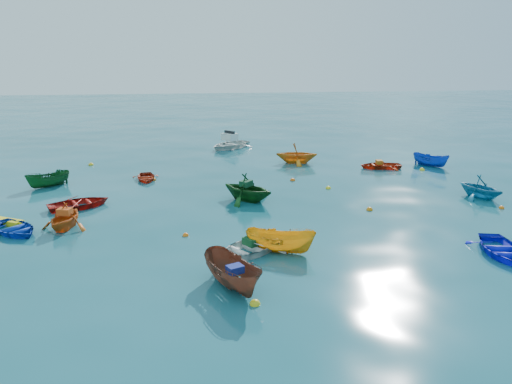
{
  "coord_description": "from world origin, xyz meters",
  "views": [
    {
      "loc": [
        -3.54,
        -22.94,
        8.44
      ],
      "look_at": [
        0.0,
        5.0,
        0.4
      ],
      "focal_mm": 35.0,
      "sensor_mm": 36.0,
      "label": 1
    }
  ],
  "objects": [
    {
      "name": "dinghy_blue_sw",
      "position": [
        -12.2,
        0.75,
        0.0
      ],
      "size": [
        3.76,
        3.77,
        0.64
      ],
      "primitive_type": "imported",
      "rotation": [
        0.0,
        0.0,
        0.77
      ],
      "color": "#0D35AC",
      "rests_on": "ground"
    },
    {
      "name": "dinghy_red_ne",
      "position": [
        10.14,
        11.65,
        0.0
      ],
      "size": [
        3.16,
        2.37,
        0.62
      ],
      "primitive_type": "imported",
      "rotation": [
        0.0,
        0.0,
        -1.65
      ],
      "color": "red",
      "rests_on": "ground"
    },
    {
      "name": "tarp_green_b",
      "position": [
        -0.62,
        4.72,
        1.02
      ],
      "size": [
        0.85,
        0.86,
        0.33
      ],
      "primitive_type": "cube",
      "rotation": [
        0.0,
        0.0,
        0.85
      ],
      "color": "#104122",
      "rests_on": "dinghy_green_n"
    },
    {
      "name": "sampan_blue_far",
      "position": [
        14.13,
        11.86,
        0.0
      ],
      "size": [
        2.59,
        2.83,
        1.08
      ],
      "primitive_type": "imported",
      "rotation": [
        0.0,
        0.0,
        0.69
      ],
      "color": "#0D3AA6",
      "rests_on": "ground"
    },
    {
      "name": "buoy_ye_d",
      "position": [
        -11.36,
        15.37,
        0.0
      ],
      "size": [
        0.38,
        0.38,
        0.38
      ],
      "primitive_type": "sphere",
      "color": "yellow",
      "rests_on": "ground"
    },
    {
      "name": "dinghy_blue_se",
      "position": [
        9.39,
        -4.57,
        0.0
      ],
      "size": [
        3.03,
        3.74,
        0.68
      ],
      "primitive_type": "imported",
      "rotation": [
        0.0,
        0.0,
        -0.23
      ],
      "color": "#1016D3",
      "rests_on": "ground"
    },
    {
      "name": "buoy_ye_a",
      "position": [
        -1.63,
        -7.62,
        0.0
      ],
      "size": [
        0.37,
        0.37,
        0.37
      ],
      "primitive_type": "sphere",
      "color": "yellow",
      "rests_on": "ground"
    },
    {
      "name": "buoy_or_b",
      "position": [
        5.89,
        2.02,
        0.0
      ],
      "size": [
        0.35,
        0.35,
        0.35
      ],
      "primitive_type": "sphere",
      "color": "orange",
      "rests_on": "ground"
    },
    {
      "name": "dinghy_red_nw",
      "position": [
        -9.97,
        4.51,
        0.0
      ],
      "size": [
        3.99,
        3.53,
        0.68
      ],
      "primitive_type": "imported",
      "rotation": [
        0.0,
        0.0,
        2.01
      ],
      "color": "#A9150E",
      "rests_on": "ground"
    },
    {
      "name": "dinghy_orange_w",
      "position": [
        -9.91,
        1.11,
        0.0
      ],
      "size": [
        2.82,
        3.08,
        1.38
      ],
      "primitive_type": "imported",
      "rotation": [
        0.0,
        0.0,
        -0.24
      ],
      "color": "#CD5313",
      "rests_on": "ground"
    },
    {
      "name": "sampan_brown_mid",
      "position": [
        -2.27,
        -6.27,
        0.0
      ],
      "size": [
        2.59,
        3.67,
        1.33
      ],
      "primitive_type": "imported",
      "rotation": [
        0.0,
        0.0,
        0.42
      ],
      "color": "brown",
      "rests_on": "ground"
    },
    {
      "name": "buoy_ye_e",
      "position": [
        12.93,
        10.64,
        0.0
      ],
      "size": [
        0.36,
        0.36,
        0.36
      ],
      "primitive_type": "sphere",
      "color": "yellow",
      "rests_on": "ground"
    },
    {
      "name": "dinghy_green_n",
      "position": [
        -0.54,
        4.66,
        0.0
      ],
      "size": [
        4.26,
        4.23,
        1.7
      ],
      "primitive_type": "imported",
      "rotation": [
        0.0,
        0.0,
        0.85
      ],
      "color": "#0F4114",
      "rests_on": "ground"
    },
    {
      "name": "buoy_or_c",
      "position": [
        -6.32,
        10.11,
        0.0
      ],
      "size": [
        0.38,
        0.38,
        0.38
      ],
      "primitive_type": "sphere",
      "color": "#D05B0B",
      "rests_on": "ground"
    },
    {
      "name": "tarp_blue_a",
      "position": [
        -2.21,
        -6.41,
        0.8
      ],
      "size": [
        0.7,
        0.63,
        0.28
      ],
      "primitive_type": "cube",
      "rotation": [
        0.0,
        0.0,
        0.42
      ],
      "color": "navy",
      "rests_on": "sampan_brown_mid"
    },
    {
      "name": "sampan_yellow_mid",
      "position": [
        0.02,
        -3.19,
        0.0
      ],
      "size": [
        3.3,
        2.2,
        1.19
      ],
      "primitive_type": "imported",
      "rotation": [
        0.0,
        0.0,
        1.2
      ],
      "color": "orange",
      "rests_on": "ground"
    },
    {
      "name": "sampan_green_far",
      "position": [
        -12.83,
        9.29,
        0.0
      ],
      "size": [
        2.93,
        2.51,
        1.1
      ],
      "primitive_type": "imported",
      "rotation": [
        0.0,
        0.0,
        -0.95
      ],
      "color": "#10461E",
      "rests_on": "ground"
    },
    {
      "name": "tarp_orange_a",
      "position": [
        -9.9,
        1.16,
        0.85
      ],
      "size": [
        0.74,
        0.63,
        0.31
      ],
      "primitive_type": "cube",
      "rotation": [
        0.0,
        0.0,
        -0.24
      ],
      "color": "#DC4E16",
      "rests_on": "dinghy_orange_w"
    },
    {
      "name": "dinghy_cyan_se",
      "position": [
        13.22,
        3.58,
        0.0
      ],
      "size": [
        3.34,
        3.52,
        1.45
      ],
      "primitive_type": "imported",
      "rotation": [
        0.0,
        0.0,
        0.45
      ],
      "color": "#19729B",
      "rests_on": "ground"
    },
    {
      "name": "ground",
      "position": [
        0.0,
        0.0,
        0.0
      ],
      "size": [
        160.0,
        160.0,
        0.0
      ],
      "primitive_type": "plane",
      "color": "#0B484F",
      "rests_on": "ground"
    },
    {
      "name": "dinghy_red_far",
      "position": [
        -6.82,
        10.31,
        0.0
      ],
      "size": [
        2.09,
        2.72,
        0.52
      ],
      "primitive_type": "imported",
      "rotation": [
        0.0,
        0.0,
        0.12
      ],
      "color": "#A4240D",
      "rests_on": "ground"
    },
    {
      "name": "dinghy_orange_far",
      "position": [
        4.32,
        14.16,
        0.0
      ],
      "size": [
        3.56,
        3.21,
        1.65
      ],
      "primitive_type": "imported",
      "rotation": [
        0.0,
        0.0,
        1.39
      ],
      "color": "orange",
      "rests_on": "ground"
    },
    {
      "name": "motorboat_white",
      "position": [
        -0.35,
        20.92,
        0.0
      ],
      "size": [
        5.07,
        5.0,
        1.46
      ],
      "primitive_type": "imported",
      "rotation": [
        0.0,
        0.0,
        -0.83
      ],
      "color": "silver",
      "rests_on": "ground"
    },
    {
      "name": "dinghy_white_near",
      "position": [
        -1.31,
        -3.08,
        0.0
      ],
      "size": [
        4.08,
        3.86,
        0.69
      ],
      "primitive_type": "imported",
      "rotation": [
        0.0,
        0.0,
        -0.95
      ],
      "color": "white",
      "rests_on": "ground"
    },
    {
      "name": "kayak_yellow",
      "position": [
        -13.4,
        2.34,
        0.0
      ],
      "size": [
        3.28,
        2.12,
        0.34
      ],
      "primitive_type": null,
      "rotation": [
        0.0,
        0.0,
        1.07
      ],
      "color": "yellow",
      "rests_on": "ground"
    },
    {
      "name": "buoy_or_a",
      "position": [
        -4.07,
        -0.66,
        0.0
      ],
      "size": [
        0.29,
        0.29,
        0.29
      ],
      "primitive_type": "sphere",
      "color": "orange",
      "rests_on": "ground"
    },
    {
      "name": "tarp_orange_b",
      "position": [
        10.04,
        11.66,
        0.45
      ],
      "size": [
        0.49,
        0.62,
        0.29
      ],
      "primitive_type": "cube",
      "rotation": [
        0.0,
        0.0,
        -1.65
      ],
      "color": "#B75E12",
      "rests_on": "dinghy_red_ne"
    },
    {
      "name": "buoy_or_e",
      "position": [
        2.97,
        8.86,
        0.0
      ],
      "size": [
        0.34,
        0.34,
        0.34
      ],
      "primitive_type": "sphere",
      "color": "#EB5B0C",
      "rests_on": "ground"
    },
    {
      "name": "buoy_or_d",
      "position": [
        13.25,
        1.4,
        0.0
      ],
      "size": [
        0.3,
        0.3,
        0.3
      ],
      "primitive_type": "sphere",
      "color": "orange",
      "rests_on": "ground"
    },
    {
      "name": "buoy_ye_c",
      "position": [
        4.81,
        6.61,
        0.0
      ],
      "size": [
        0.33,
        0.33,
        0.33
      ],
      "primitive_type": "sphere",
      "color": "yellow",
      "rests_on": "ground"
    },
    {
      "name": "tarp_green_a",
      "position": [
        -1.23,
        -3.03,
        0.5
      ],
      "size": [
        0.78,
        0.81,
        0.31
      ],
      "primitive_type": "cube",
      "rotation": [
        0.0,
        0.0,
        -0.95
      ],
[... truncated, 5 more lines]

